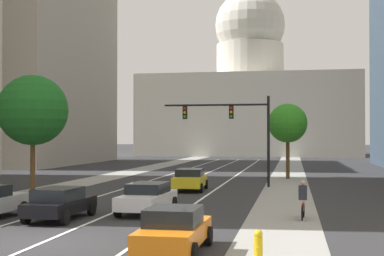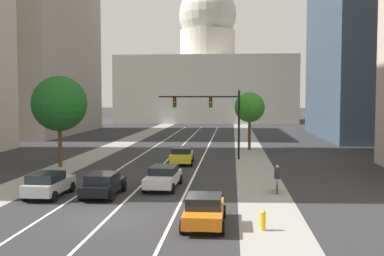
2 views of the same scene
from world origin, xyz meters
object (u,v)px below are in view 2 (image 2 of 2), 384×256
object	(u,v)px
car_yellow	(182,155)
street_tree_mid_right	(250,107)
cyclist	(277,179)
traffic_signal_mast	(213,110)
capitol_building	(208,76)
car_orange	(204,210)
fire_hydrant	(263,220)
car_white	(163,177)
car_black	(103,184)
street_tree_near_left	(59,104)
car_silver	(49,184)

from	to	relation	value
car_yellow	street_tree_mid_right	size ratio (longest dim) A/B	0.69
cyclist	street_tree_mid_right	distance (m)	23.97
car_yellow	traffic_signal_mast	size ratio (longest dim) A/B	0.57
capitol_building	car_orange	size ratio (longest dim) A/B	9.66
fire_hydrant	street_tree_mid_right	distance (m)	32.53
traffic_signal_mast	fire_hydrant	distance (m)	24.69
capitol_building	car_white	world-z (taller)	capitol_building
car_black	fire_hydrant	world-z (taller)	car_black
car_white	cyclist	size ratio (longest dim) A/B	2.79
car_black	street_tree_mid_right	size ratio (longest dim) A/B	0.67
car_black	car_yellow	distance (m)	14.37
cyclist	street_tree_mid_right	xyz separation A→B (m)	(-0.89, 23.62, 3.95)
car_black	street_tree_near_left	world-z (taller)	street_tree_near_left
fire_hydrant	street_tree_near_left	size ratio (longest dim) A/B	0.12
car_white	car_silver	bearing A→B (deg)	119.33
capitol_building	car_yellow	xyz separation A→B (m)	(1.61, -74.11, -10.19)
car_yellow	street_tree_mid_right	world-z (taller)	street_tree_mid_right
capitol_building	street_tree_near_left	distance (m)	77.46
car_silver	fire_hydrant	distance (m)	13.73
cyclist	car_orange	bearing A→B (deg)	157.51
car_silver	street_tree_near_left	bearing A→B (deg)	18.48
fire_hydrant	cyclist	world-z (taller)	cyclist
street_tree_near_left	car_black	bearing A→B (deg)	-58.61
capitol_building	car_white	size ratio (longest dim) A/B	8.63
car_orange	cyclist	bearing A→B (deg)	-26.79
capitol_building	car_black	distance (m)	88.72
car_white	fire_hydrant	bearing A→B (deg)	-145.63
fire_hydrant	car_orange	bearing A→B (deg)	168.34
car_yellow	fire_hydrant	xyz separation A→B (m)	(5.88, -20.51, -0.31)
car_black	cyclist	world-z (taller)	cyclist
fire_hydrant	car_silver	bearing A→B (deg)	153.83
car_black	cyclist	bearing A→B (deg)	-77.56
capitol_building	traffic_signal_mast	xyz separation A→B (m)	(4.28, -70.50, -6.28)
fire_hydrant	street_tree_mid_right	xyz separation A→B (m)	(0.54, 32.24, 4.34)
capitol_building	street_tree_near_left	xyz separation A→B (m)	(-8.52, -76.79, -5.56)
fire_hydrant	cyclist	distance (m)	8.75
car_black	fire_hydrant	distance (m)	11.19
capitol_building	car_silver	world-z (taller)	capitol_building
car_orange	car_white	size ratio (longest dim) A/B	0.89
cyclist	street_tree_near_left	bearing A→B (deg)	66.65
fire_hydrant	street_tree_near_left	bearing A→B (deg)	131.94
car_silver	cyclist	size ratio (longest dim) A/B	2.47
car_black	fire_hydrant	bearing A→B (deg)	-124.45
car_white	fire_hydrant	size ratio (longest dim) A/B	5.26
car_silver	cyclist	bearing A→B (deg)	-78.39
car_orange	street_tree_near_left	size ratio (longest dim) A/B	0.55
car_silver	fire_hydrant	bearing A→B (deg)	-115.11
capitol_building	car_yellow	bearing A→B (deg)	-88.76
car_silver	street_tree_near_left	distance (m)	13.16
car_yellow	cyclist	world-z (taller)	cyclist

